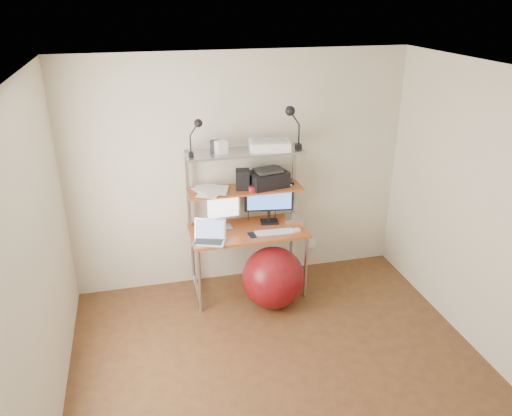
{
  "coord_description": "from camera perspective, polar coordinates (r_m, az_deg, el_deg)",
  "views": [
    {
      "loc": [
        -1.04,
        -3.1,
        3.02
      ],
      "look_at": [
        0.01,
        1.15,
        1.11
      ],
      "focal_mm": 35.0,
      "sensor_mm": 36.0,
      "label": 1
    }
  ],
  "objects": [
    {
      "name": "laptop",
      "position": [
        4.95,
        -5.33,
        -3.3
      ],
      "size": [
        0.38,
        0.34,
        0.27
      ],
      "rotation": [
        0.0,
        0.0,
        -0.35
      ],
      "color": "silver",
      "rests_on": "desktop"
    },
    {
      "name": "monitor_black",
      "position": [
        5.25,
        1.5,
        1.02
      ],
      "size": [
        0.52,
        0.17,
        0.52
      ],
      "rotation": [
        0.0,
        0.0,
        -0.15
      ],
      "color": "black",
      "rests_on": "desktop"
    },
    {
      "name": "paper_stack",
      "position": [
        5.07,
        -5.32,
        2.01
      ],
      "size": [
        0.4,
        0.41,
        0.02
      ],
      "color": "white",
      "rests_on": "mid_shelf"
    },
    {
      "name": "wall_outlet",
      "position": [
        5.9,
        6.43,
        -4.0
      ],
      "size": [
        0.08,
        0.01,
        0.12
      ],
      "primitive_type": "cube",
      "color": "white",
      "rests_on": "room"
    },
    {
      "name": "nas_cube",
      "position": [
        5.09,
        -1.55,
        3.3
      ],
      "size": [
        0.16,
        0.16,
        0.2
      ],
      "primitive_type": "cube",
      "rotation": [
        0.0,
        0.0,
        -0.21
      ],
      "color": "black",
      "rests_on": "mid_shelf"
    },
    {
      "name": "mac_mini",
      "position": [
        5.41,
        4.36,
        -1.17
      ],
      "size": [
        0.24,
        0.24,
        0.04
      ],
      "primitive_type": "cube",
      "rotation": [
        0.0,
        0.0,
        -0.25
      ],
      "color": "silver",
      "rests_on": "desktop"
    },
    {
      "name": "monitor_silver",
      "position": [
        5.15,
        -3.8,
        -0.05
      ],
      "size": [
        0.37,
        0.14,
        0.41
      ],
      "rotation": [
        0.0,
        0.0,
        0.09
      ],
      "color": "#A7A7AC",
      "rests_on": "desktop"
    },
    {
      "name": "computer_desk",
      "position": [
        5.15,
        -1.09,
        -0.02
      ],
      "size": [
        1.2,
        0.6,
        1.57
      ],
      "color": "#B14922",
      "rests_on": "ground"
    },
    {
      "name": "phone",
      "position": [
        5.06,
        -0.46,
        -3.11
      ],
      "size": [
        0.08,
        0.13,
        0.01
      ],
      "primitive_type": "cube",
      "rotation": [
        0.0,
        0.0,
        0.12
      ],
      "color": "black",
      "rests_on": "desktop"
    },
    {
      "name": "printer",
      "position": [
        5.16,
        1.35,
        3.41
      ],
      "size": [
        0.44,
        0.35,
        0.19
      ],
      "rotation": [
        0.0,
        0.0,
        0.22
      ],
      "color": "black",
      "rests_on": "mid_shelf"
    },
    {
      "name": "keyboard",
      "position": [
        5.12,
        2.1,
        -2.76
      ],
      "size": [
        0.4,
        0.13,
        0.01
      ],
      "primitive_type": "cube",
      "rotation": [
        0.0,
        0.0,
        -0.04
      ],
      "color": "white",
      "rests_on": "desktop"
    },
    {
      "name": "clip_lamp_right",
      "position": [
        4.96,
        4.13,
        10.22
      ],
      "size": [
        0.18,
        0.1,
        0.45
      ],
      "color": "black",
      "rests_on": "top_shelf"
    },
    {
      "name": "exercise_ball",
      "position": [
        5.15,
        1.98,
        -7.97
      ],
      "size": [
        0.64,
        0.64,
        0.64
      ],
      "primitive_type": "sphere",
      "color": "maroon",
      "rests_on": "floor"
    },
    {
      "name": "clip_lamp_left",
      "position": [
        4.79,
        -6.8,
        8.91
      ],
      "size": [
        0.15,
        0.08,
        0.36
      ],
      "color": "black",
      "rests_on": "top_shelf"
    },
    {
      "name": "room",
      "position": [
        3.71,
        4.08,
        -4.88
      ],
      "size": [
        3.6,
        3.6,
        3.6
      ],
      "color": "brown",
      "rests_on": "ground"
    },
    {
      "name": "box_grey",
      "position": [
        4.98,
        -4.61,
        7.05
      ],
      "size": [
        0.11,
        0.11,
        0.11
      ],
      "primitive_type": "cube",
      "rotation": [
        0.0,
        0.0,
        -0.07
      ],
      "color": "#2C2C2E",
      "rests_on": "top_shelf"
    },
    {
      "name": "mouse",
      "position": [
        5.16,
        4.53,
        -2.55
      ],
      "size": [
        0.1,
        0.07,
        0.02
      ],
      "primitive_type": "cube",
      "rotation": [
        0.0,
        0.0,
        0.13
      ],
      "color": "white",
      "rests_on": "desktop"
    },
    {
      "name": "box_white",
      "position": [
        4.91,
        -4.0,
        6.93
      ],
      "size": [
        0.13,
        0.12,
        0.13
      ],
      "primitive_type": "cube",
      "rotation": [
        0.0,
        0.0,
        0.29
      ],
      "color": "white",
      "rests_on": "top_shelf"
    },
    {
      "name": "red_box",
      "position": [
        5.09,
        0.07,
        2.38
      ],
      "size": [
        0.2,
        0.16,
        0.05
      ],
      "primitive_type": "cube",
      "rotation": [
        0.0,
        0.0,
        0.25
      ],
      "color": "red",
      "rests_on": "mid_shelf"
    },
    {
      "name": "scanner",
      "position": [
        5.03,
        1.54,
        7.25
      ],
      "size": [
        0.44,
        0.32,
        0.11
      ],
      "rotation": [
        0.0,
        0.0,
        -0.16
      ],
      "color": "white",
      "rests_on": "top_shelf"
    }
  ]
}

